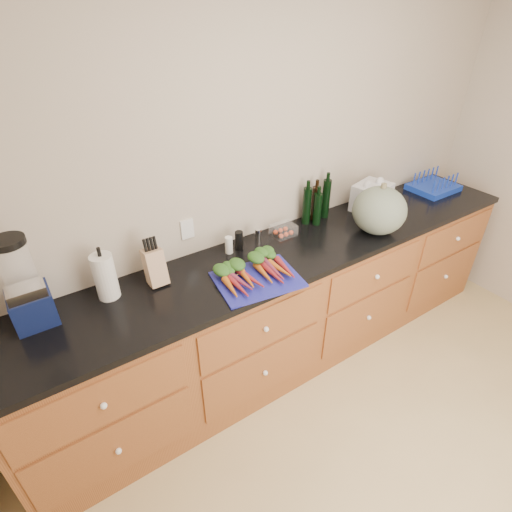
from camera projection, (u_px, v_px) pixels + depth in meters
ground at (436, 501)px, 2.15m from camera, size 4.00×4.00×0.00m
wall_back at (267, 178)px, 2.57m from camera, size 4.10×0.05×2.60m
cabinets at (292, 306)px, 2.81m from camera, size 3.60×0.64×0.90m
countertop at (295, 250)px, 2.55m from camera, size 3.64×0.62×0.04m
cutting_board at (257, 279)px, 2.24m from camera, size 0.51×0.41×0.01m
carrots at (253, 271)px, 2.26m from camera, size 0.42×0.31×0.06m
squash at (379, 210)px, 2.63m from camera, size 0.35×0.35×0.32m
blender_appliance at (25, 288)px, 1.85m from camera, size 0.19×0.19×0.47m
paper_towel at (105, 277)px, 2.06m from camera, size 0.11×0.11×0.25m
knife_block at (155, 267)px, 2.18m from camera, size 0.10×0.10×0.20m
grinder_salt at (229, 245)px, 2.46m from camera, size 0.05×0.05×0.11m
grinder_pepper at (239, 241)px, 2.49m from camera, size 0.05×0.05×0.13m
canister_chrome at (258, 236)px, 2.56m from camera, size 0.04×0.04×0.10m
tomato_box at (283, 230)px, 2.66m from camera, size 0.15×0.12×0.07m
bottles at (317, 204)px, 2.78m from camera, size 0.23×0.12×0.28m
grocery_bag at (371, 197)px, 2.95m from camera, size 0.32×0.28×0.20m
dish_rack at (434, 186)px, 3.28m from camera, size 0.37×0.29×0.15m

